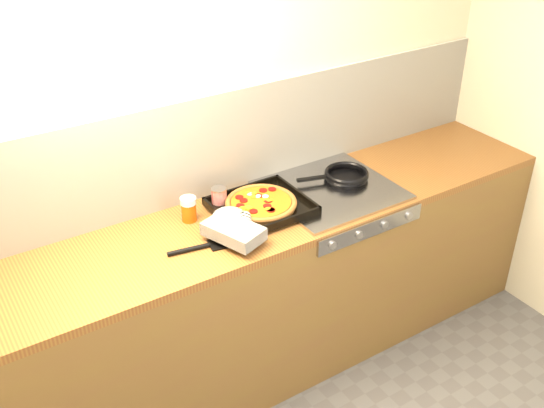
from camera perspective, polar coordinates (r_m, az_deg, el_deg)
room_shell at (r=2.98m, az=-4.84°, el=5.34°), size 3.20×3.20×3.20m
counter_run at (r=3.14m, az=-1.74°, el=-8.21°), size 3.20×0.62×0.90m
stovetop at (r=3.09m, az=5.27°, el=1.24°), size 0.60×0.56×0.02m
pizza_on_tray at (r=2.84m, az=-1.75°, el=-0.59°), size 0.55×0.48×0.07m
frying_pan at (r=3.17m, az=6.60°, el=2.57°), size 0.39×0.28×0.04m
tomato_can at (r=2.94m, az=-4.76°, el=0.55°), size 0.07×0.07×0.10m
juice_glass at (r=2.85m, az=-7.48°, el=-0.44°), size 0.07×0.07×0.12m
wooden_spoon at (r=3.07m, az=-2.28°, el=1.26°), size 0.30×0.06×0.02m
black_spatula at (r=2.68m, az=-6.29°, el=-3.85°), size 0.29×0.10×0.02m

